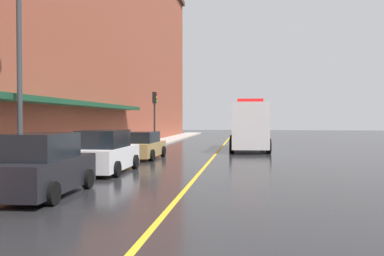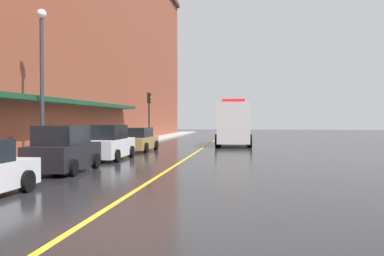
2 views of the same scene
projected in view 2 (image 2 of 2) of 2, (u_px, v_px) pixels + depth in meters
The scene contains 13 objects.
ground_plane at pixel (206, 146), 33.67m from camera, with size 112.00×112.00×0.00m, color #232326.
sidewalk_left at pixel (129, 145), 34.48m from camera, with size 2.40×70.00×0.15m, color #ADA8A0.
lane_center_stripe at pixel (206, 146), 33.67m from camera, with size 0.16×70.00×0.01m, color gold.
brick_building_left at pixel (54, 23), 34.04m from camera, with size 10.46×64.00×19.59m.
parked_car_1 at pixel (64, 150), 17.18m from camera, with size 2.05×4.29×1.87m.
parked_car_2 at pixel (107, 143), 22.44m from camera, with size 2.09×4.44×1.82m.
parked_car_3 at pixel (138, 140), 28.46m from camera, with size 2.04×4.34×1.57m.
box_truck at pixel (234, 124), 34.81m from camera, with size 2.94×8.12×3.63m.
parking_meter_0 at pixel (10, 148), 15.70m from camera, with size 0.14×0.18×1.33m.
parking_meter_1 at pixel (119, 135), 29.01m from camera, with size 0.14×0.18×1.33m.
parking_meter_2 at pixel (99, 137), 25.06m from camera, with size 0.14×0.18×1.33m.
street_lamp_left at pixel (42, 69), 19.34m from camera, with size 0.44×0.44×6.94m.
traffic_light_near at pixel (149, 107), 37.44m from camera, with size 0.38×0.36×4.30m.
Camera 2 is at (3.30, -8.49, 2.11)m, focal length 40.08 mm.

